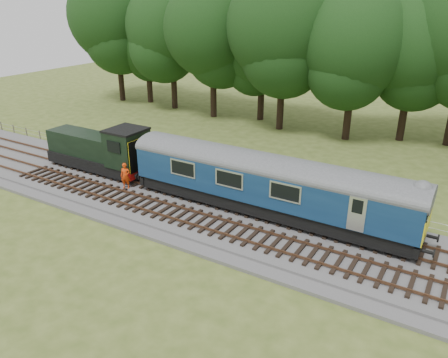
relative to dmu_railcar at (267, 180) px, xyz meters
The scene contains 9 objects.
ground 3.30m from the dmu_railcar, 136.16° to the right, with size 120.00×120.00×0.00m, color #465820.
ballast 3.16m from the dmu_railcar, 136.16° to the right, with size 70.00×7.00×0.35m, color #4C4C4F.
track_north 2.63m from the dmu_railcar, behind, with size 67.20×2.40×0.21m.
track_south 3.99m from the dmu_railcar, 115.92° to the right, with size 67.20×2.40×0.21m.
fence 4.30m from the dmu_railcar, 115.18° to the left, with size 64.00×0.12×1.00m, color #6B6054, non-canonical shape.
tree_line 20.82m from the dmu_railcar, 94.05° to the left, with size 70.00×8.00×18.00m, color black, non-canonical shape.
dmu_railcar is the anchor object (origin of this frame).
shunter_loco 13.94m from the dmu_railcar, behind, with size 8.91×2.60×3.38m.
worker 10.29m from the dmu_railcar, behind, with size 0.67×0.44×1.84m, color #F0410C.
Camera 1 is at (11.73, -20.58, 12.79)m, focal length 35.00 mm.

